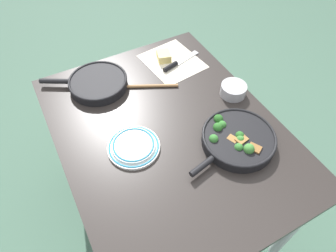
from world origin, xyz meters
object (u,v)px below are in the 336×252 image
dinner_plate_stack (134,146)px  wooden_spoon (129,86)px  skillet_eggs (98,83)px  cheese_block (164,56)px  skillet_broccoli (237,139)px  prep_bowl_steel (233,90)px  grater_knife (176,64)px

dinner_plate_stack → wooden_spoon: bearing=-20.6°
skillet_eggs → cheese_block: (0.03, -0.37, -0.00)m
skillet_broccoli → skillet_eggs: size_ratio=1.06×
dinner_plate_stack → prep_bowl_steel: 0.54m
cheese_block → dinner_plate_stack: bearing=140.2°
skillet_broccoli → wooden_spoon: 0.57m
wooden_spoon → prep_bowl_steel: 0.49m
skillet_eggs → grater_knife: (-0.04, -0.41, -0.02)m
skillet_broccoli → skillet_eggs: 0.70m
skillet_eggs → grater_knife: size_ratio=1.64×
wooden_spoon → dinner_plate_stack: dinner_plate_stack is taller
cheese_block → skillet_eggs: bearing=95.1°
skillet_broccoli → prep_bowl_steel: (0.24, -0.15, -0.00)m
grater_knife → cheese_block: bearing=101.9°
skillet_eggs → wooden_spoon: bearing=178.3°
skillet_eggs → prep_bowl_steel: bearing=176.8°
skillet_eggs → prep_bowl_steel: (-0.35, -0.54, 0.00)m
skillet_eggs → dinner_plate_stack: skillet_eggs is taller
dinner_plate_stack → grater_knife: bearing=-47.2°
wooden_spoon → prep_bowl_steel: prep_bowl_steel is taller
skillet_eggs → cheese_block: bearing=-145.2°
wooden_spoon → grater_knife: size_ratio=1.49×
skillet_eggs → prep_bowl_steel: prep_bowl_steel is taller
skillet_eggs → grater_knife: bearing=-155.4°
prep_bowl_steel → grater_knife: bearing=22.5°
dinner_plate_stack → skillet_eggs: bearing=0.4°
grater_knife → dinner_plate_stack: dinner_plate_stack is taller
skillet_broccoli → skillet_eggs: (0.59, 0.38, -0.00)m
grater_knife → skillet_eggs: bearing=159.9°
skillet_broccoli → wooden_spoon: (0.51, 0.25, -0.02)m
skillet_broccoli → dinner_plate_stack: 0.42m
dinner_plate_stack → prep_bowl_steel: prep_bowl_steel is taller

